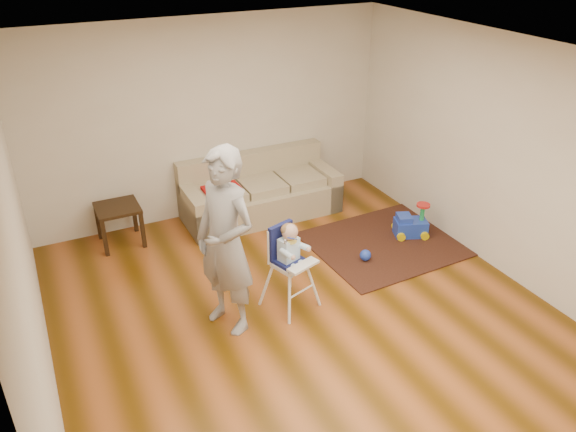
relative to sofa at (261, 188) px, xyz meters
name	(u,v)px	position (x,y,z in m)	size (l,w,h in m)	color
ground	(305,314)	(-0.51, -2.30, -0.42)	(5.50, 5.50, 0.00)	#4E2F06
room_envelope	(282,132)	(-0.51, -1.77, 1.46)	(5.04, 5.52, 2.72)	beige
sofa	(261,188)	(0.00, 0.00, 0.00)	(2.17, 0.89, 0.84)	gray
side_table	(120,225)	(-1.94, 0.08, -0.15)	(0.53, 0.53, 0.53)	black
area_rug	(393,241)	(1.25, -1.46, -0.41)	(2.11, 1.58, 0.02)	black
ride_on_toy	(411,220)	(1.53, -1.43, -0.18)	(0.41, 0.30, 0.45)	blue
toy_ball	(365,255)	(0.65, -1.70, -0.33)	(0.14, 0.14, 0.14)	blue
high_chair	(290,267)	(-0.58, -2.07, 0.07)	(0.59, 0.59, 1.01)	silver
adult	(226,243)	(-1.27, -2.08, 0.56)	(0.71, 0.47, 1.95)	gray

